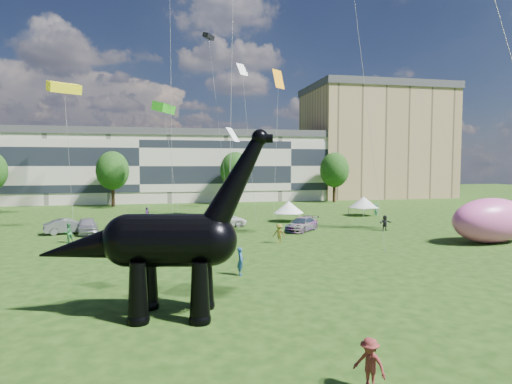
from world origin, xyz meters
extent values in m
plane|color=#16330C|center=(0.00, 0.00, 0.00)|extent=(220.00, 220.00, 0.00)
cube|color=beige|center=(-8.00, 62.00, 6.00)|extent=(78.00, 11.00, 12.00)
cube|color=tan|center=(40.00, 65.00, 11.00)|extent=(28.00, 18.00, 22.00)
cylinder|color=#382314|center=(-12.00, 53.00, 1.60)|extent=(0.56, 0.56, 3.20)
ellipsoid|color=#14380F|center=(-12.00, 53.00, 6.32)|extent=(5.20, 5.20, 6.24)
cylinder|color=#382314|center=(8.00, 53.00, 1.60)|extent=(0.56, 0.56, 3.20)
ellipsoid|color=#14380F|center=(8.00, 53.00, 6.32)|extent=(5.20, 5.20, 6.24)
cylinder|color=#382314|center=(26.00, 53.00, 1.60)|extent=(0.56, 0.56, 3.20)
ellipsoid|color=#14380F|center=(26.00, 53.00, 6.32)|extent=(5.20, 5.20, 6.24)
cone|color=black|center=(-4.80, -0.58, 1.32)|extent=(1.07, 1.07, 2.63)
sphere|color=black|center=(-4.80, -0.58, 0.16)|extent=(0.96, 0.96, 0.96)
cone|color=black|center=(-4.43, 1.31, 1.32)|extent=(1.07, 1.07, 2.63)
sphere|color=black|center=(-4.43, 1.31, 0.16)|extent=(0.96, 0.96, 0.96)
cone|color=black|center=(-2.22, -1.09, 1.32)|extent=(1.07, 1.07, 2.63)
sphere|color=black|center=(-2.22, -1.09, 0.16)|extent=(0.96, 0.96, 0.96)
cone|color=black|center=(-1.85, 0.81, 1.32)|extent=(1.07, 1.07, 2.63)
sphere|color=black|center=(-1.85, 0.81, 0.16)|extent=(0.96, 0.96, 0.96)
cylinder|color=black|center=(-3.41, 0.13, 3.42)|extent=(4.07, 3.03, 2.37)
sphere|color=black|center=(-5.22, 0.48, 3.42)|extent=(2.37, 2.37, 2.37)
sphere|color=black|center=(-1.60, -0.22, 3.42)|extent=(2.28, 2.28, 2.28)
cone|color=black|center=(-0.55, -0.43, 5.96)|extent=(3.49, 1.93, 4.64)
sphere|color=black|center=(0.50, -0.64, 7.97)|extent=(0.74, 0.74, 0.74)
cylinder|color=black|center=(0.76, -0.69, 7.93)|extent=(0.68, 0.50, 0.39)
cone|color=black|center=(-6.99, 0.83, 3.13)|extent=(4.91, 2.70, 2.58)
imported|color=silver|center=(-11.21, 25.07, 0.78)|extent=(2.76, 4.86, 1.56)
imported|color=gray|center=(-13.03, 25.43, 0.73)|extent=(4.71, 2.77, 1.47)
imported|color=white|center=(2.44, 26.97, 0.73)|extent=(5.56, 3.15, 1.46)
imported|color=#595960|center=(9.91, 22.23, 0.70)|extent=(4.74, 4.80, 1.39)
cube|color=white|center=(10.65, 29.49, 1.01)|extent=(3.52, 3.52, 0.11)
cone|color=white|center=(10.65, 29.49, 1.74)|extent=(4.46, 4.46, 1.38)
cylinder|color=#999999|center=(9.00, 28.72, 0.50)|extent=(0.06, 0.06, 1.01)
cylinder|color=#999999|center=(11.42, 27.85, 0.50)|extent=(0.06, 0.06, 1.01)
cylinder|color=#999999|center=(9.87, 31.14, 0.50)|extent=(0.06, 0.06, 1.01)
cylinder|color=#999999|center=(12.29, 30.26, 0.50)|extent=(0.06, 0.06, 1.01)
cube|color=silver|center=(21.98, 33.13, 1.06)|extent=(3.68, 3.68, 0.12)
cone|color=silver|center=(21.98, 33.13, 1.83)|extent=(4.66, 4.66, 1.45)
cylinder|color=#999999|center=(21.15, 31.42, 0.53)|extent=(0.06, 0.06, 1.06)
cylinder|color=#999999|center=(23.70, 32.30, 0.53)|extent=(0.06, 0.06, 1.06)
cylinder|color=#999999|center=(20.27, 33.97, 0.53)|extent=(0.06, 0.06, 1.06)
cylinder|color=#999999|center=(22.82, 34.85, 0.53)|extent=(0.06, 0.06, 1.06)
ellipsoid|color=#E659AB|center=(23.94, 12.64, 1.95)|extent=(8.23, 4.84, 3.90)
imported|color=#512E69|center=(-5.86, 33.05, 0.86)|extent=(0.71, 1.09, 1.72)
imported|color=#317B42|center=(-11.94, 20.20, 0.86)|extent=(1.05, 1.02, 1.71)
imported|color=#327E71|center=(23.36, 32.31, 0.83)|extent=(0.72, 0.70, 1.66)
imported|color=navy|center=(0.83, 6.37, 0.87)|extent=(0.48, 0.67, 1.73)
imported|color=black|center=(18.31, 20.67, 0.81)|extent=(1.55, 0.72, 1.61)
imported|color=maroon|center=(2.34, -7.62, 0.81)|extent=(1.09, 1.19, 1.61)
imported|color=maroon|center=(-5.43, 11.96, 0.88)|extent=(0.62, 0.90, 1.77)
imported|color=olive|center=(5.91, 16.16, 0.84)|extent=(1.24, 0.99, 1.68)
plane|color=white|center=(6.03, 35.00, 18.79)|extent=(2.00, 1.73, 1.58)
cube|color=#269D18|center=(-3.76, 44.76, 14.95)|extent=(3.54, 4.47, 1.61)
cube|color=black|center=(2.37, 40.48, 24.23)|extent=(1.85, 2.11, 0.79)
plane|color=#FC9D0D|center=(12.65, 42.00, 19.21)|extent=(2.71, 2.28, 2.77)
cube|color=yellow|center=(-16.05, 39.54, 16.46)|extent=(4.29, 3.65, 1.57)
plane|color=white|center=(5.00, 36.03, 10.64)|extent=(2.30, 2.50, 1.83)
camera|label=1|loc=(-3.56, -19.10, 6.79)|focal=30.00mm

